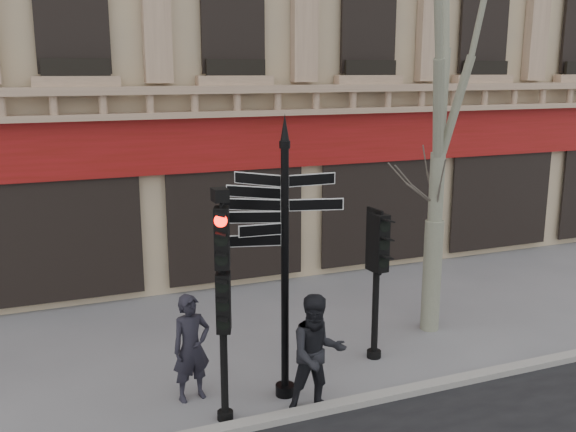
% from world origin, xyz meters
% --- Properties ---
extents(ground, '(80.00, 80.00, 0.00)m').
position_xyz_m(ground, '(0.00, 0.00, 0.00)').
color(ground, slate).
rests_on(ground, ground).
extents(kerb, '(80.00, 0.25, 0.12)m').
position_xyz_m(kerb, '(0.00, -1.40, 0.06)').
color(kerb, gray).
rests_on(kerb, ground).
extents(fingerpost, '(2.57, 2.57, 4.64)m').
position_xyz_m(fingerpost, '(-0.91, -0.64, 3.12)').
color(fingerpost, black).
rests_on(fingerpost, ground).
extents(traffic_signal_main, '(0.48, 0.41, 3.64)m').
position_xyz_m(traffic_signal_main, '(-2.05, -1.01, 2.30)').
color(traffic_signal_main, black).
rests_on(traffic_signal_main, ground).
extents(traffic_signal_secondary, '(0.50, 0.38, 2.78)m').
position_xyz_m(traffic_signal_secondary, '(1.17, 0.06, 1.94)').
color(traffic_signal_secondary, black).
rests_on(traffic_signal_secondary, ground).
extents(plane_tree, '(3.38, 3.38, 8.98)m').
position_xyz_m(plane_tree, '(2.92, 0.83, 6.31)').
color(plane_tree, gray).
rests_on(plane_tree, ground).
extents(pedestrian_a, '(0.72, 0.54, 1.79)m').
position_xyz_m(pedestrian_a, '(-2.36, -0.18, 0.89)').
color(pedestrian_a, black).
rests_on(pedestrian_a, ground).
extents(pedestrian_b, '(1.01, 0.82, 1.93)m').
position_xyz_m(pedestrian_b, '(-0.62, -1.30, 0.97)').
color(pedestrian_b, black).
rests_on(pedestrian_b, ground).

